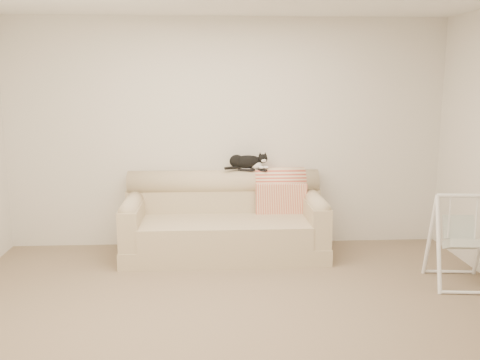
% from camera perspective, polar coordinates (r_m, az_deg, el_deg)
% --- Properties ---
extents(ground_plane, '(5.00, 5.00, 0.00)m').
position_cam_1_polar(ground_plane, '(4.54, -0.47, -14.27)').
color(ground_plane, '#766250').
rests_on(ground_plane, ground).
extents(room_shell, '(5.04, 4.04, 2.60)m').
position_cam_1_polar(room_shell, '(4.13, -0.50, 5.29)').
color(room_shell, silver).
rests_on(room_shell, ground).
extents(sofa, '(2.20, 0.93, 0.90)m').
position_cam_1_polar(sofa, '(5.94, -1.67, -4.58)').
color(sofa, tan).
rests_on(sofa, ground).
extents(remote_a, '(0.19, 0.09, 0.03)m').
position_cam_1_polar(remote_a, '(6.04, 0.66, 1.13)').
color(remote_a, black).
rests_on(remote_a, sofa).
extents(remote_b, '(0.16, 0.14, 0.02)m').
position_cam_1_polar(remote_b, '(6.04, 2.13, 1.08)').
color(remote_b, black).
rests_on(remote_b, sofa).
extents(tuxedo_cat, '(0.50, 0.21, 0.20)m').
position_cam_1_polar(tuxedo_cat, '(6.06, 0.78, 1.96)').
color(tuxedo_cat, black).
rests_on(tuxedo_cat, sofa).
extents(throw_blanket, '(0.57, 0.38, 0.58)m').
position_cam_1_polar(throw_blanket, '(6.12, 4.26, -0.54)').
color(throw_blanket, '#C84837').
rests_on(throw_blanket, sofa).
extents(baby_swing, '(0.59, 0.62, 0.88)m').
position_cam_1_polar(baby_swing, '(5.46, 22.49, -5.85)').
color(baby_swing, white).
rests_on(baby_swing, ground).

